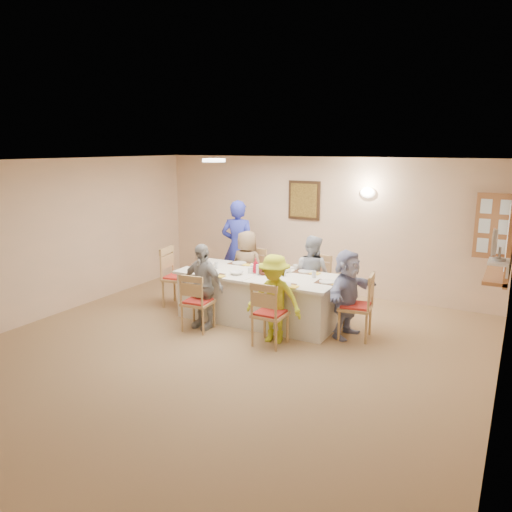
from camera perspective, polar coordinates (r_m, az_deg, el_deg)
The scene contains 49 objects.
ground at distance 6.67m, azimuth -4.30°, elevation -11.34°, with size 7.00×7.00×0.00m, color #A18255.
room_walls at distance 6.21m, azimuth -4.53°, elevation 1.55°, with size 7.00×7.00×7.00m.
wall_picture at distance 9.37m, azimuth 5.51°, elevation 6.35°, with size 0.62×0.05×0.72m.
wall_sconce at distance 8.93m, azimuth 12.63°, elevation 7.10°, with size 0.26×0.09×0.18m, color white.
ceiling_light at distance 7.91m, azimuth -4.85°, elevation 10.84°, with size 0.36×0.36×0.05m, color white.
serving_hatch at distance 7.61m, azimuth 27.19°, elevation 2.10°, with size 0.06×1.50×1.15m, color #9D6439.
hatch_sill at distance 7.71m, azimuth 25.92°, elevation -1.64°, with size 0.30×1.50×0.05m, color #9D6439.
shutter_door at distance 8.37m, azimuth 25.57°, elevation 3.08°, with size 0.55×0.04×1.00m, color #9D6439.
fan_shelf at distance 6.30m, azimuth 26.00°, elevation -0.60°, with size 0.22×0.36×0.03m, color white.
desk_fan at distance 6.27m, azimuth 25.85°, elevation 0.76°, with size 0.30×0.30×0.28m, color #A5A5A8, non-canonical shape.
dining_table at distance 7.83m, azimuth 0.35°, elevation -4.69°, with size 2.53×1.07×0.76m, color white.
chair_back_left at distance 8.75m, azimuth -0.66°, elevation -2.23°, with size 0.45×0.45×0.93m, color tan, non-canonical shape.
chair_back_right at distance 8.26m, azimuth 6.66°, elevation -3.20°, with size 0.45×0.45×0.94m, color tan, non-canonical shape.
chair_front_left at distance 7.46m, azimuth -6.66°, elevation -5.15°, with size 0.42×0.42×0.88m, color tan, non-canonical shape.
chair_front_right at distance 6.86m, azimuth 1.63°, elevation -6.50°, with size 0.44×0.44×0.92m, color tan, non-canonical shape.
chair_left_end at distance 8.60m, azimuth -8.81°, elevation -2.36°, with size 0.49×0.49×1.02m, color tan, non-canonical shape.
chair_right_end at distance 7.23m, azimuth 11.30°, elevation -5.58°, with size 0.46×0.46×0.96m, color tan, non-canonical shape.
diner_back_left at distance 8.61m, azimuth -1.05°, elevation -1.31°, with size 0.63×0.42×1.28m, color #80674B.
diner_back_right at distance 8.10m, azimuth 6.37°, elevation -2.18°, with size 0.70×0.59×1.30m, color #A2A8B7.
diner_front_left at distance 7.49m, azimuth -6.17°, elevation -3.44°, with size 0.78×0.38×1.29m, color #A5A5A5.
diner_front_right at distance 6.91m, azimuth 2.09°, elevation -4.91°, with size 0.83×0.51×1.25m, color #C4D224.
diner_right_end at distance 7.22m, azimuth 10.37°, elevation -4.24°, with size 0.58×1.23×1.27m, color #A0A8D4.
caregiver at distance 9.18m, azimuth -2.06°, elevation 1.02°, with size 0.71×0.54×1.74m, color #2B36B5.
placemat_fl at distance 7.67m, azimuth -5.09°, elevation -2.12°, with size 0.36×0.27×0.01m, color #472B19.
plate_fl at distance 7.67m, azimuth -5.09°, elevation -2.05°, with size 0.23×0.23×0.01m, color white.
napkin_fl at distance 7.53m, azimuth -4.16°, elevation -2.32°, with size 0.14×0.14×0.01m, color yellow.
placemat_fr at distance 7.10m, azimuth 3.03°, elevation -3.28°, with size 0.35×0.26×0.01m, color #472B19.
plate_fr at distance 7.10m, azimuth 3.04°, elevation -3.21°, with size 0.25×0.25×0.02m, color white.
napkin_fr at distance 6.98m, azimuth 4.20°, elevation -3.51°, with size 0.15×0.15×0.01m, color yellow.
placemat_bl at distance 8.36m, azimuth -1.92°, elevation -0.85°, with size 0.34×0.25×0.01m, color #472B19.
plate_bl at distance 8.36m, azimuth -1.93°, elevation -0.79°, with size 0.24×0.24×0.01m, color white.
napkin_bl at distance 8.23m, azimuth -1.02°, elevation -1.01°, with size 0.13×0.13×0.01m, color yellow.
placemat_br at distance 7.84m, azimuth 5.67°, elevation -1.81°, with size 0.36×0.27×0.01m, color #472B19.
plate_br at distance 7.84m, azimuth 5.68°, elevation -1.74°, with size 0.23×0.23×0.01m, color white.
napkin_br at distance 7.73m, azimuth 6.76°, elevation -1.99°, with size 0.15×0.15×0.01m, color yellow.
placemat_le at distance 8.28m, azimuth -6.38°, elevation -1.06°, with size 0.37×0.28×0.01m, color #472B19.
plate_le at distance 8.28m, azimuth -6.38°, elevation -0.99°, with size 0.25×0.25×0.02m, color white.
napkin_le at distance 8.14m, azimuth -5.54°, elevation -1.22°, with size 0.15×0.15×0.01m, color yellow.
placemat_re at distance 7.28m, azimuth 8.16°, elevation -3.00°, with size 0.33×0.25×0.01m, color #472B19.
plate_re at distance 7.28m, azimuth 8.17°, elevation -2.92°, with size 0.24×0.24×0.02m, color white.
napkin_re at distance 7.17m, azimuth 9.37°, elevation -3.21°, with size 0.15×0.15×0.01m, color yellow.
teacup_a at distance 7.84m, azimuth -5.86°, elevation -1.53°, with size 0.11×0.11×0.08m, color white.
teacup_b at distance 7.96m, azimuth 4.58°, elevation -1.29°, with size 0.10×0.10×0.08m, color white.
bowl_a at distance 7.65m, azimuth -2.24°, elevation -1.94°, with size 0.20×0.20×0.05m, color white.
bowl_b at distance 7.80m, azimuth 3.33°, elevation -1.64°, with size 0.22×0.22×0.06m, color white.
condiment_ketchup at distance 7.71m, azimuth -0.04°, elevation -1.12°, with size 0.12×0.12×0.23m, color #B00F23.
condiment_brown at distance 7.74m, azimuth 1.11°, elevation -1.21°, with size 0.09×0.09×0.20m, color #4B1D14.
condiment_malt at distance 7.61m, azimuth 0.78°, elevation -1.57°, with size 0.15×0.15×0.17m, color #4B1D14.
drinking_glass at distance 7.82m, azimuth -0.45°, elevation -1.38°, with size 0.06×0.06×0.09m, color silver.
Camera 1 is at (3.32, -5.12, 2.69)m, focal length 35.00 mm.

